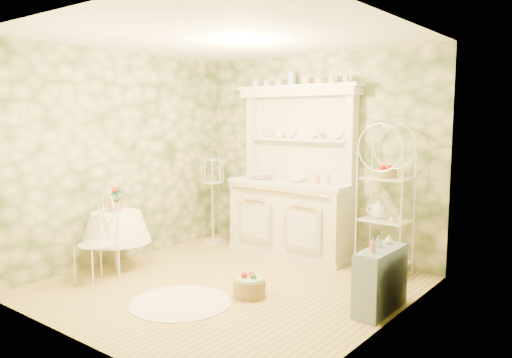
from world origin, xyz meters
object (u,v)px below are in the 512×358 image
Objects in this scene: round_table at (117,240)px; floor_basket at (249,286)px; kitchen_dresser at (291,171)px; birdcage_stand at (213,198)px; bakers_rack at (386,194)px; side_shelf at (380,282)px; cafe_chair at (96,241)px.

round_table is 1.93m from floor_basket.
kitchen_dresser reaches higher than birdcage_stand.
bakers_rack is 1.39m from side_shelf.
floor_basket is (-0.78, -1.59, -0.86)m from bakers_rack.
round_table is 0.59m from cafe_chair.
kitchen_dresser reaches higher than cafe_chair.
cafe_chair is at bearing -163.23° from side_shelf.
round_table is at bearing -172.58° from floor_basket.
side_shelf is at bearing 38.86° from cafe_chair.
bakers_rack is 2.90× the size of side_shelf.
bakers_rack is at bearing 3.34° from birdcage_stand.
birdcage_stand is at bearing 142.24° from floor_basket.
birdcage_stand is (-0.26, 2.18, 0.19)m from cafe_chair.
floor_basket is (0.58, -1.62, -1.04)m from kitchen_dresser.
cafe_chair is (-2.83, -1.21, 0.20)m from side_shelf.
kitchen_dresser is 1.38m from bakers_rack.
bakers_rack is (1.37, -0.03, -0.18)m from kitchen_dresser.
cafe_chair is at bearing -155.11° from floor_basket.
floor_basket is (1.60, 0.74, -0.38)m from cafe_chair.
kitchen_dresser is at bearing -178.51° from bakers_rack.
kitchen_dresser is at bearing 109.80° from floor_basket.
round_table is 0.54× the size of birdcage_stand.
side_shelf is 3.09m from cafe_chair.
side_shelf is 2.01× the size of floor_basket.
side_shelf reaches higher than floor_basket.
floor_basket is at bearing 7.42° from round_table.
bakers_rack is at bearing 34.46° from round_table.
side_shelf is 3.22m from round_table.
bakers_rack is 3.31m from round_table.
round_table is (-1.32, -1.87, -0.78)m from kitchen_dresser.
kitchen_dresser is 2.32m from side_shelf.
birdcage_stand is at bearing -173.86° from bakers_rack.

